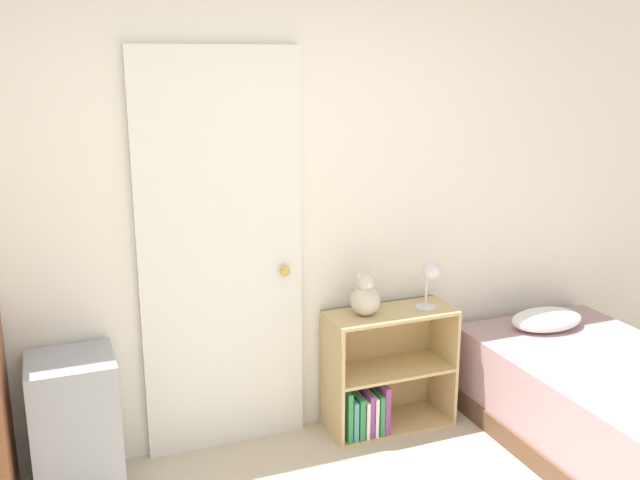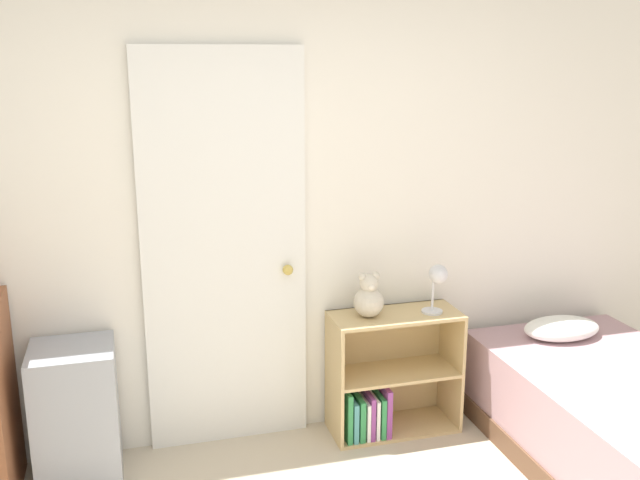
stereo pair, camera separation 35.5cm
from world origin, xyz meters
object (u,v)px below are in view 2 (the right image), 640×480
at_px(bookshelf, 383,384).
at_px(desk_lamp, 437,279).
at_px(teddy_bear, 369,298).
at_px(bed, 639,435).
at_px(storage_bin, 76,414).

height_order(bookshelf, desk_lamp, desk_lamp).
distance_m(bookshelf, teddy_bear, 0.53).
relative_size(teddy_bear, bed, 0.13).
relative_size(teddy_bear, desk_lamp, 0.91).
distance_m(bookshelf, desk_lamp, 0.67).
xyz_separation_m(bookshelf, bed, (1.03, -0.81, -0.03)).
height_order(storage_bin, desk_lamp, desk_lamp).
relative_size(bookshelf, bed, 0.37).
distance_m(storage_bin, teddy_bear, 1.58).
bearing_deg(bed, desk_lamp, 134.45).
relative_size(storage_bin, teddy_bear, 2.80).
bearing_deg(storage_bin, teddy_bear, 1.29).
relative_size(bookshelf, teddy_bear, 2.87).
xyz_separation_m(bookshelf, teddy_bear, (-0.09, -0.01, 0.52)).
bearing_deg(storage_bin, desk_lamp, -0.30).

